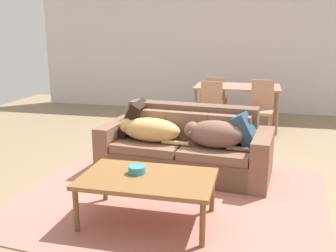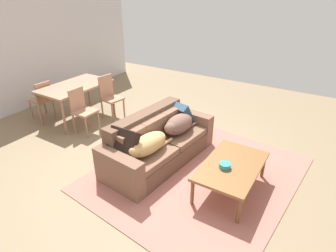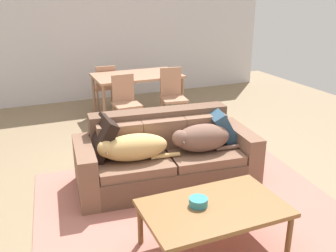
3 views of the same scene
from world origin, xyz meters
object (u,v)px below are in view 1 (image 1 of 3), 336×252
(bowl_on_coffee_table, at_px, (137,170))
(dining_table, at_px, (237,89))
(couch, at_px, (186,148))
(throw_pillow_by_left_arm, at_px, (133,119))
(dining_chair_far_left, at_px, (216,95))
(throw_pillow_by_right_arm, at_px, (247,130))
(dog_on_left_cushion, at_px, (149,129))
(dog_on_right_cushion, at_px, (214,134))
(dining_chair_near_left, at_px, (211,105))
(coffee_table, at_px, (147,181))
(dining_chair_near_right, at_px, (261,107))

(bowl_on_coffee_table, relative_size, dining_table, 0.11)
(couch, relative_size, bowl_on_coffee_table, 13.24)
(throw_pillow_by_left_arm, distance_m, dining_chair_far_left, 3.02)
(throw_pillow_by_right_arm, relative_size, dining_chair_far_left, 0.48)
(dog_on_left_cushion, height_order, dog_on_right_cushion, dog_on_right_cushion)
(dining_table, xyz_separation_m, dining_chair_near_left, (-0.40, -0.60, -0.20))
(dog_on_right_cushion, relative_size, coffee_table, 0.66)
(dining_chair_near_right, bearing_deg, dining_chair_far_left, 133.04)
(throw_pillow_by_right_arm, height_order, dining_chair_near_left, dining_chair_near_left)
(dog_on_left_cushion, xyz_separation_m, dining_chair_near_right, (1.33, 1.98, -0.03))
(couch, height_order, bowl_on_coffee_table, couch)
(dog_on_right_cushion, bearing_deg, dining_chair_far_left, 101.36)
(dining_chair_near_right, bearing_deg, dog_on_right_cushion, -97.56)
(dog_on_left_cushion, height_order, dining_chair_near_left, dining_chair_near_left)
(dining_chair_near_right, relative_size, dining_chair_far_left, 1.10)
(coffee_table, relative_size, dining_table, 0.82)
(throw_pillow_by_right_arm, xyz_separation_m, coffee_table, (-0.84, -1.32, -0.20))
(throw_pillow_by_right_arm, bearing_deg, dining_table, 96.15)
(coffee_table, distance_m, dining_chair_far_left, 4.38)
(dog_on_left_cushion, distance_m, dining_chair_far_left, 3.20)
(dog_on_right_cushion, height_order, dining_table, dining_table)
(dog_on_right_cushion, height_order, dining_chair_near_right, dining_chair_near_right)
(dining_chair_near_left, height_order, dining_chair_near_right, dining_chair_near_right)
(coffee_table, bearing_deg, dining_chair_far_left, 88.11)
(dining_chair_near_right, bearing_deg, throw_pillow_by_right_arm, -87.73)
(dog_on_left_cushion, bearing_deg, couch, 21.42)
(coffee_table, bearing_deg, dining_chair_near_right, 72.62)
(dog_on_right_cushion, xyz_separation_m, dining_chair_far_left, (-0.32, 3.23, -0.09))
(bowl_on_coffee_table, bearing_deg, throw_pillow_by_left_arm, 109.70)
(bowl_on_coffee_table, bearing_deg, dog_on_left_cushion, 100.42)
(dog_on_right_cushion, distance_m, throw_pillow_by_left_arm, 1.13)
(throw_pillow_by_left_arm, relative_size, dining_chair_far_left, 0.55)
(dining_table, xyz_separation_m, dining_chair_near_right, (0.42, -0.58, -0.18))
(coffee_table, xyz_separation_m, dining_table, (0.58, 3.78, 0.30))
(throw_pillow_by_right_arm, xyz_separation_m, dining_chair_near_left, (-0.66, 1.86, -0.09))
(throw_pillow_by_left_arm, bearing_deg, dog_on_left_cushion, -40.20)
(dog_on_left_cushion, distance_m, coffee_table, 1.27)
(couch, bearing_deg, dining_chair_far_left, 94.97)
(throw_pillow_by_right_arm, bearing_deg, throw_pillow_by_left_arm, 174.29)
(dog_on_right_cushion, relative_size, dining_chair_near_left, 0.89)
(coffee_table, height_order, dining_chair_near_right, dining_chair_near_right)
(throw_pillow_by_left_arm, bearing_deg, dog_on_right_cushion, -16.28)
(throw_pillow_by_right_arm, distance_m, dining_table, 2.47)
(dining_table, bearing_deg, coffee_table, -98.69)
(dog_on_left_cushion, xyz_separation_m, bowl_on_coffee_table, (0.21, -1.16, -0.08))
(throw_pillow_by_right_arm, bearing_deg, coffee_table, -122.58)
(dog_on_right_cushion, xyz_separation_m, dining_chair_near_left, (-0.29, 2.03, -0.06))
(throw_pillow_by_left_arm, height_order, throw_pillow_by_right_arm, throw_pillow_by_left_arm)
(throw_pillow_by_right_arm, bearing_deg, dining_chair_near_left, 109.60)
(bowl_on_coffee_table, height_order, dining_chair_far_left, dining_chair_far_left)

